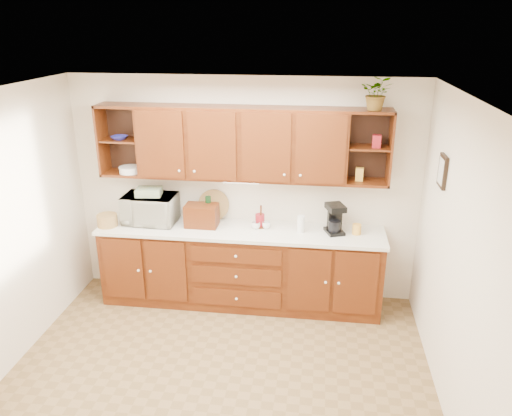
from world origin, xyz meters
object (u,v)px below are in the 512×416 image
(microwave, at_px, (150,209))
(coffee_maker, at_px, (335,219))
(bread_box, at_px, (202,216))
(potted_plant, at_px, (377,93))

(microwave, height_order, coffee_maker, coffee_maker)
(bread_box, relative_size, potted_plant, 1.07)
(coffee_maker, xyz_separation_m, potted_plant, (0.35, 0.04, 1.36))
(potted_plant, bearing_deg, microwave, -179.66)
(microwave, height_order, potted_plant, potted_plant)
(coffee_maker, distance_m, potted_plant, 1.41)
(bread_box, xyz_separation_m, coffee_maker, (1.50, 0.02, 0.03))
(bread_box, distance_m, coffee_maker, 1.50)
(bread_box, height_order, potted_plant, potted_plant)
(bread_box, xyz_separation_m, potted_plant, (1.85, 0.05, 1.39))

